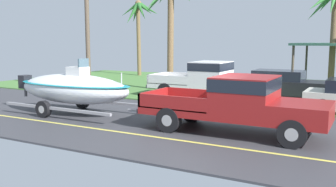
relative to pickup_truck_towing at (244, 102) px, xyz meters
name	(u,v)px	position (x,y,z in m)	size (l,w,h in m)	color
ground	(262,96)	(-1.61, 8.55, -1.03)	(36.00, 22.00, 0.11)	#38383D
pickup_truck_towing	(244,102)	(0.00, 0.00, 0.00)	(6.03, 2.08, 1.82)	maroon
boat_on_trailer	(73,88)	(-6.98, 0.00, 0.00)	(6.41, 2.43, 2.22)	gray
parked_pickup_background	(210,79)	(-3.59, 6.07, 0.02)	(5.68, 2.10, 1.88)	silver
parked_sedan_far	(282,84)	(-0.66, 8.62, -0.35)	(4.38, 1.93, 1.38)	black
palm_tree_near_left	(171,4)	(-6.63, 7.58, 3.87)	(3.02, 3.27, 6.35)	brown
palm_tree_near_right	(333,10)	(1.32, 11.91, 3.54)	(2.88, 2.76, 5.95)	brown
palm_tree_far_left	(139,17)	(-13.50, 15.02, 3.76)	(2.93, 2.98, 6.16)	brown
utility_pole	(87,13)	(-10.43, 5.03, 3.39)	(0.24, 1.80, 8.52)	brown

